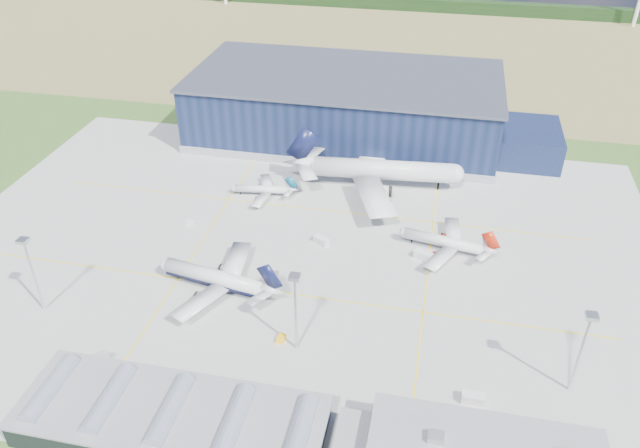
{
  "coord_description": "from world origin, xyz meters",
  "views": [
    {
      "loc": [
        39.22,
        -139.45,
        111.4
      ],
      "look_at": [
        6.33,
        15.43,
        7.36
      ],
      "focal_mm": 35.0,
      "sensor_mm": 36.0,
      "label": 1
    }
  ],
  "objects_px": {
    "gse_van_a": "(423,255)",
    "gse_tug_c": "(386,198)",
    "gse_van_c": "(473,399)",
    "gse_cart_b": "(191,223)",
    "airliner_widebody": "(383,160)",
    "car_a": "(262,399)",
    "airstair": "(100,362)",
    "light_mast_east": "(584,341)",
    "airliner_navy": "(214,270)",
    "airliner_red": "(444,236)",
    "gse_tug_b": "(281,338)",
    "light_mast_west": "(30,263)",
    "airliner_regional": "(261,186)",
    "car_b": "(359,415)",
    "hangar": "(352,109)",
    "light_mast_center": "(295,300)",
    "gse_van_b": "(321,240)"
  },
  "relations": [
    {
      "from": "car_b",
      "to": "airliner_regional",
      "type": "bearing_deg",
      "value": 33.0
    },
    {
      "from": "airstair",
      "to": "car_a",
      "type": "relative_size",
      "value": 1.21
    },
    {
      "from": "hangar",
      "to": "gse_van_c",
      "type": "relative_size",
      "value": 27.71
    },
    {
      "from": "hangar",
      "to": "airliner_regional",
      "type": "height_order",
      "value": "hangar"
    },
    {
      "from": "light_mast_east",
      "to": "airstair",
      "type": "distance_m",
      "value": 111.74
    },
    {
      "from": "hangar",
      "to": "airliner_widebody",
      "type": "relative_size",
      "value": 2.26
    },
    {
      "from": "airstair",
      "to": "car_b",
      "type": "height_order",
      "value": "airstair"
    },
    {
      "from": "airliner_navy",
      "to": "airstair",
      "type": "bearing_deg",
      "value": 73.32
    },
    {
      "from": "airliner_navy",
      "to": "car_b",
      "type": "bearing_deg",
      "value": 151.95
    },
    {
      "from": "light_mast_center",
      "to": "airstair",
      "type": "distance_m",
      "value": 49.48
    },
    {
      "from": "light_mast_west",
      "to": "airstair",
      "type": "relative_size",
      "value": 4.92
    },
    {
      "from": "light_mast_east",
      "to": "gse_tug_c",
      "type": "relative_size",
      "value": 7.52
    },
    {
      "from": "gse_van_b",
      "to": "light_mast_west",
      "type": "bearing_deg",
      "value": 157.42
    },
    {
      "from": "airliner_widebody",
      "to": "car_a",
      "type": "distance_m",
      "value": 104.42
    },
    {
      "from": "light_mast_center",
      "to": "airliner_navy",
      "type": "xyz_separation_m",
      "value": [
        -27.75,
        18.0,
        -9.06
      ]
    },
    {
      "from": "hangar",
      "to": "gse_tug_c",
      "type": "bearing_deg",
      "value": -67.2
    },
    {
      "from": "gse_van_c",
      "to": "car_b",
      "type": "xyz_separation_m",
      "value": [
        -24.65,
        -9.48,
        -0.59
      ]
    },
    {
      "from": "gse_van_b",
      "to": "light_mast_east",
      "type": "bearing_deg",
      "value": -90.73
    },
    {
      "from": "gse_van_c",
      "to": "car_a",
      "type": "relative_size",
      "value": 1.36
    },
    {
      "from": "airliner_navy",
      "to": "airliner_red",
      "type": "bearing_deg",
      "value": -142.71
    },
    {
      "from": "light_mast_west",
      "to": "car_a",
      "type": "distance_m",
      "value": 70.23
    },
    {
      "from": "airliner_navy",
      "to": "airliner_widebody",
      "type": "height_order",
      "value": "airliner_widebody"
    },
    {
      "from": "gse_van_c",
      "to": "car_b",
      "type": "relative_size",
      "value": 1.3
    },
    {
      "from": "light_mast_west",
      "to": "airliner_regional",
      "type": "relative_size",
      "value": 0.96
    },
    {
      "from": "light_mast_east",
      "to": "gse_tug_b",
      "type": "height_order",
      "value": "light_mast_east"
    },
    {
      "from": "gse_van_a",
      "to": "airliner_navy",
      "type": "bearing_deg",
      "value": 135.97
    },
    {
      "from": "gse_van_c",
      "to": "gse_cart_b",
      "type": "bearing_deg",
      "value": 59.17
    },
    {
      "from": "airliner_widebody",
      "to": "airstair",
      "type": "relative_size",
      "value": 13.72
    },
    {
      "from": "gse_tug_b",
      "to": "car_b",
      "type": "xyz_separation_m",
      "value": [
        22.98,
        -19.76,
        0.04
      ]
    },
    {
      "from": "gse_van_c",
      "to": "gse_van_a",
      "type": "bearing_deg",
      "value": 16.63
    },
    {
      "from": "hangar",
      "to": "light_mast_center",
      "type": "xyz_separation_m",
      "value": [
        7.19,
        -124.8,
        3.82
      ]
    },
    {
      "from": "light_mast_center",
      "to": "gse_tug_c",
      "type": "relative_size",
      "value": 7.52
    },
    {
      "from": "gse_van_a",
      "to": "gse_van_b",
      "type": "distance_m",
      "value": 31.56
    },
    {
      "from": "airliner_regional",
      "to": "gse_tug_c",
      "type": "distance_m",
      "value": 43.51
    },
    {
      "from": "light_mast_center",
      "to": "airliner_red",
      "type": "relative_size",
      "value": 0.74
    },
    {
      "from": "airliner_widebody",
      "to": "gse_van_c",
      "type": "relative_size",
      "value": 12.25
    },
    {
      "from": "airliner_regional",
      "to": "car_a",
      "type": "height_order",
      "value": "airliner_regional"
    },
    {
      "from": "airliner_navy",
      "to": "gse_van_b",
      "type": "relative_size",
      "value": 7.65
    },
    {
      "from": "hangar",
      "to": "light_mast_center",
      "type": "height_order",
      "value": "hangar"
    },
    {
      "from": "airliner_red",
      "to": "gse_tug_b",
      "type": "xyz_separation_m",
      "value": [
        -38.17,
        -48.14,
        -4.47
      ]
    },
    {
      "from": "hangar",
      "to": "light_mast_east",
      "type": "height_order",
      "value": "hangar"
    },
    {
      "from": "gse_van_a",
      "to": "gse_tug_c",
      "type": "bearing_deg",
      "value": 46.01
    },
    {
      "from": "car_b",
      "to": "gse_van_c",
      "type": "bearing_deg",
      "value": -64.69
    },
    {
      "from": "light_mast_east",
      "to": "gse_tug_c",
      "type": "height_order",
      "value": "light_mast_east"
    },
    {
      "from": "gse_tug_c",
      "to": "gse_cart_b",
      "type": "relative_size",
      "value": 0.92
    },
    {
      "from": "airliner_regional",
      "to": "airstair",
      "type": "distance_m",
      "value": 87.3
    },
    {
      "from": "light_mast_east",
      "to": "airliner_navy",
      "type": "relative_size",
      "value": 0.59
    },
    {
      "from": "airliner_navy",
      "to": "gse_van_a",
      "type": "height_order",
      "value": "airliner_navy"
    },
    {
      "from": "airliner_regional",
      "to": "gse_van_c",
      "type": "xyz_separation_m",
      "value": [
        72.89,
        -78.52,
        -2.67
      ]
    },
    {
      "from": "airliner_regional",
      "to": "gse_tug_b",
      "type": "height_order",
      "value": "airliner_regional"
    }
  ]
}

